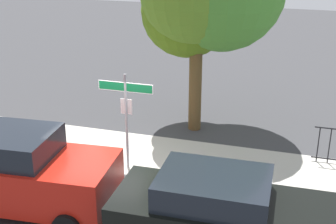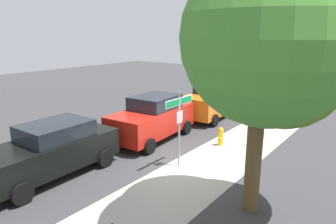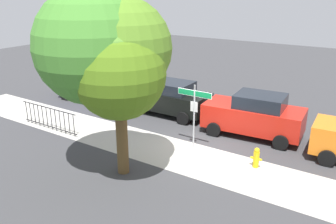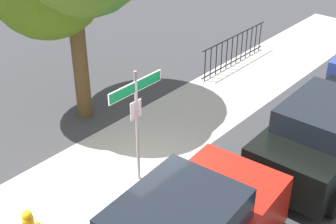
{
  "view_description": "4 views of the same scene",
  "coord_description": "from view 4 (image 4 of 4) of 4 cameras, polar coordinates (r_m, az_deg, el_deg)",
  "views": [
    {
      "loc": [
        4.75,
        -10.25,
        6.18
      ],
      "look_at": [
        1.43,
        0.69,
        1.67
      ],
      "focal_mm": 49.74,
      "sensor_mm": 36.0,
      "label": 1
    },
    {
      "loc": [
        8.67,
        6.3,
        4.62
      ],
      "look_at": [
        0.5,
        0.02,
        1.95
      ],
      "focal_mm": 32.69,
      "sensor_mm": 36.0,
      "label": 2
    },
    {
      "loc": [
        -6.03,
        12.12,
        6.32
      ],
      "look_at": [
        1.12,
        1.16,
        1.65
      ],
      "focal_mm": 37.56,
      "sensor_mm": 36.0,
      "label": 3
    },
    {
      "loc": [
        -5.65,
        -5.66,
        6.7
      ],
      "look_at": [
        0.92,
        0.01,
        1.66
      ],
      "focal_mm": 50.16,
      "sensor_mm": 36.0,
      "label": 4
    }
  ],
  "objects": [
    {
      "name": "ground_plane",
      "position": [
        10.43,
        -3.31,
        -9.88
      ],
      "size": [
        60.0,
        60.0,
        0.0
      ],
      "primitive_type": "plane",
      "color": "#38383A"
    },
    {
      "name": "sidewalk_strip",
      "position": [
        12.32,
        -1.27,
        -2.79
      ],
      "size": [
        24.0,
        2.6,
        0.0
      ],
      "primitive_type": "cube",
      "color": "#B1ACA2",
      "rests_on": "ground_plane"
    },
    {
      "name": "street_sign",
      "position": [
        9.8,
        -3.87,
        0.63
      ],
      "size": [
        1.51,
        0.07,
        2.7
      ],
      "color": "#9EA0A5",
      "rests_on": "ground_plane"
    },
    {
      "name": "car_black",
      "position": [
        11.32,
        18.61,
        -2.41
      ],
      "size": [
        4.55,
        2.13,
        1.77
      ],
      "rotation": [
        0.0,
        0.0,
        0.02
      ],
      "color": "black",
      "rests_on": "ground_plane"
    },
    {
      "name": "iron_fence",
      "position": [
        16.17,
        8.08,
        7.51
      ],
      "size": [
        3.61,
        0.04,
        1.07
      ],
      "color": "black",
      "rests_on": "ground_plane"
    }
  ]
}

